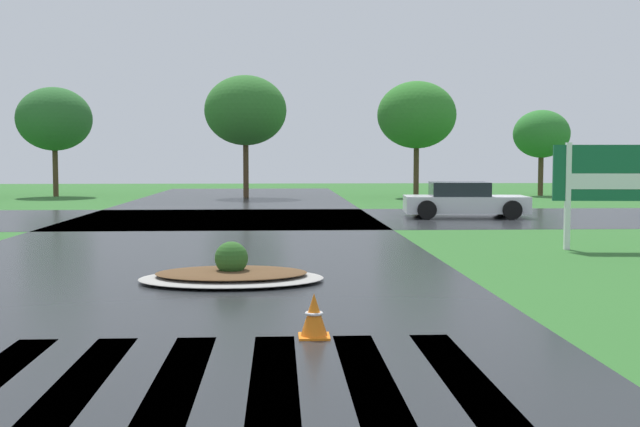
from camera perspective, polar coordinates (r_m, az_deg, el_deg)
asphalt_roadway at (r=12.87m, az=-11.26°, el=-5.33°), size 10.24×80.00×0.01m
asphalt_cross_road at (r=27.20m, az=-6.88°, el=-0.35°), size 90.00×9.22×0.01m
crosswalk_stripes at (r=7.99m, az=-16.60°, el=-11.24°), size 7.65×3.30×0.01m
estate_billboard at (r=19.04m, az=20.86°, el=2.40°), size 3.07×0.37×2.41m
median_island at (r=13.43m, az=-6.36°, el=-4.34°), size 3.10×2.10×0.68m
car_silver_hatch at (r=27.94m, az=10.27°, el=0.91°), size 4.31×2.45×1.22m
traffic_cone at (r=9.26m, az=-0.43°, el=-7.42°), size 0.36×0.36×0.52m
background_treeline at (r=42.31m, az=-14.03°, el=6.60°), size 45.13×6.48×6.25m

